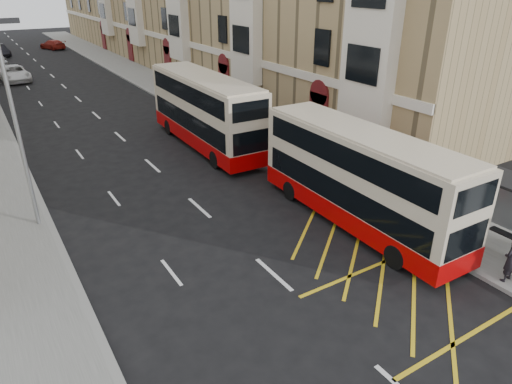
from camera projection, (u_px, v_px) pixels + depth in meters
ground at (353, 345)px, 12.88m from camera, size 200.00×200.00×0.00m
pavement_right at (183, 96)px, 39.71m from camera, size 4.00×120.00×0.15m
kerb_right at (162, 99)px, 38.76m from camera, size 0.25×120.00×0.15m
kerb_left at (5, 120)px, 33.02m from camera, size 0.25×120.00×0.15m
road_markings at (54, 77)px, 47.43m from camera, size 10.00×110.00×0.01m
guard_railing at (370, 194)px, 19.92m from camera, size 0.06×6.56×1.01m
street_lamp_near at (16, 118)px, 17.08m from camera, size 0.93×0.18×8.00m
double_decker_front at (359, 178)px, 18.43m from camera, size 2.46×10.15×4.03m
double_decker_rear at (205, 111)px, 27.11m from camera, size 2.68×10.84×4.31m
pedestrian_near at (511, 259)px, 15.06m from camera, size 0.63×0.44×1.65m
pedestrian_far at (468, 215)px, 18.00m from camera, size 0.96×0.62×1.52m
white_van at (14, 73)px, 45.35m from camera, size 2.82×5.63×1.53m
car_red at (53, 45)px, 65.74m from camera, size 3.38×4.92×1.32m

